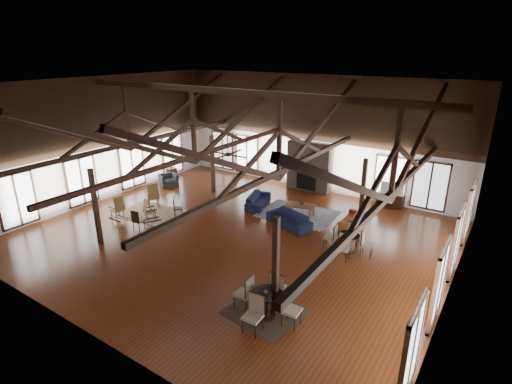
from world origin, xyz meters
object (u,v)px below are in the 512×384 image
Objects in this scene: sofa_navy_left at (258,200)px; cafe_table_far at (348,240)px; sofa_navy_front at (289,219)px; cafe_table_near at (267,300)px; sofa_orange at (352,219)px; tv_console at (390,200)px; coffee_table at (301,206)px; armchair at (168,180)px.

sofa_navy_left is 1.05× the size of cafe_table_far.
cafe_table_near is (2.47, -5.72, 0.23)m from sofa_navy_front.
sofa_orange is 0.94× the size of cafe_table_far.
tv_console is (-0.01, 5.52, -0.18)m from cafe_table_far.
coffee_table is 8.09m from armchair.
sofa_navy_front is at bearing 113.32° from cafe_table_near.
tv_console is at bearing 87.37° from cafe_table_near.
coffee_table is at bearing -132.14° from tv_console.
armchair is (-8.22, 1.00, 0.01)m from sofa_navy_front.
cafe_table_near reaches higher than tv_console.
sofa_navy_left is 1.62× the size of tv_console.
sofa_navy_front is 3.06m from cafe_table_far.
tv_console is at bearing 161.61° from sofa_orange.
tv_console is at bearing -73.78° from sofa_navy_left.
armchair is at bearing -168.58° from sofa_navy_front.
sofa_orange is 10.41m from armchair.
cafe_table_near is at bearing -80.90° from coffee_table.
cafe_table_far is 5.52m from tv_console.
cafe_table_near is 1.10× the size of cafe_table_far.
sofa_orange is 1.44× the size of tv_console.
sofa_orange is at bearing -60.60° from armchair.
sofa_navy_front is at bearing 165.53° from cafe_table_far.
sofa_navy_left is at bearing 171.88° from coffee_table.
sofa_navy_front is 2.75m from sofa_orange.
coffee_table is 7.53m from cafe_table_near.
sofa_navy_left is 1.39× the size of coffee_table.
sofa_navy_left is 0.96× the size of cafe_table_near.
sofa_navy_front is at bearing -134.40° from sofa_navy_left.
sofa_orange is 7.42m from cafe_table_near.
armchair is at bearing 75.00° from sofa_navy_left.
armchair is (-5.82, -0.23, 0.03)m from sofa_navy_left.
sofa_navy_left is at bearing -62.16° from armchair.
coffee_table is at bearing 110.22° from cafe_table_near.
sofa_navy_front is 1.36m from coffee_table.
cafe_table_far is at bearing -45.40° from coffee_table.
cafe_table_far is (0.50, 4.95, -0.05)m from cafe_table_near.
sofa_navy_left is 8.48m from cafe_table_near.
sofa_orange is at bearing 56.26° from sofa_navy_front.
sofa_navy_front reaches higher than sofa_navy_left.
cafe_table_far is at bearing 84.29° from cafe_table_near.
sofa_orange is (4.57, 0.46, -0.03)m from sofa_navy_left.
sofa_orange is 2.59m from cafe_table_far.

